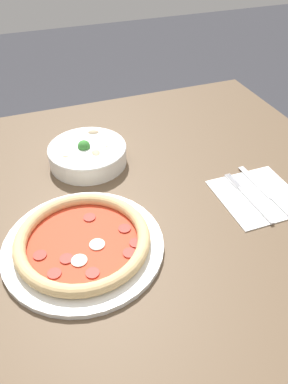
{
  "coord_description": "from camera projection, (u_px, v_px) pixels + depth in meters",
  "views": [
    {
      "loc": [
        -0.22,
        -0.62,
        1.32
      ],
      "look_at": [
        0.01,
        0.0,
        0.77
      ],
      "focal_mm": 35.0,
      "sensor_mm": 36.0,
      "label": 1
    }
  ],
  "objects": [
    {
      "name": "ground_plane",
      "position": [
        141.0,
        355.0,
        1.35
      ],
      "size": [
        8.0,
        8.0,
        0.0
      ],
      "primitive_type": "plane",
      "color": "#333338"
    },
    {
      "name": "bowl",
      "position": [
        88.0,
        153.0,
        0.97
      ],
      "size": [
        0.2,
        0.2,
        0.07
      ],
      "color": "white",
      "rests_on": "dining_table"
    },
    {
      "name": "fork",
      "position": [
        249.0,
        198.0,
        0.87
      ],
      "size": [
        0.02,
        0.19,
        0.0
      ],
      "rotation": [
        0.0,
        0.0,
        1.59
      ],
      "color": "silver",
      "rests_on": "napkin"
    },
    {
      "name": "napkin",
      "position": [
        258.0,
        196.0,
        0.88
      ],
      "size": [
        0.18,
        0.18,
        0.0
      ],
      "color": "white",
      "rests_on": "dining_table"
    },
    {
      "name": "dining_table",
      "position": [
        140.0,
        230.0,
        0.94
      ],
      "size": [
        1.14,
        1.05,
        0.75
      ],
      "color": "brown",
      "rests_on": "ground_plane"
    },
    {
      "name": "knife",
      "position": [
        269.0,
        195.0,
        0.88
      ],
      "size": [
        0.02,
        0.22,
        0.01
      ],
      "rotation": [
        0.0,
        0.0,
        1.59
      ],
      "color": "silver",
      "rests_on": "napkin"
    },
    {
      "name": "pizza",
      "position": [
        83.0,
        242.0,
        0.75
      ],
      "size": [
        0.33,
        0.33,
        0.04
      ],
      "color": "white",
      "rests_on": "dining_table"
    }
  ]
}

